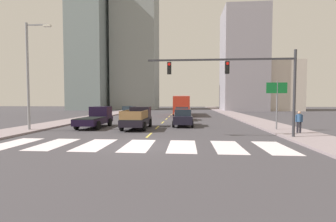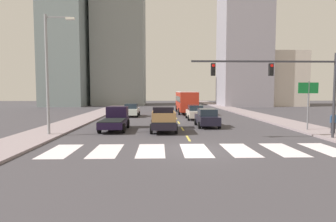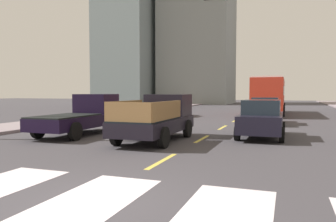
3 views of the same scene
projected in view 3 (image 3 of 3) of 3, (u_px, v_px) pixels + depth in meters
The scene contains 20 objects.
ground_plane at pixel (86, 203), 6.22m from camera, with size 160.00×160.00×0.00m, color #403C42.
sidewalk_left at pixel (94, 117), 26.90m from camera, with size 3.51×110.00×0.15m, color gray.
crosswalk_stripe_3 at pixel (86, 203), 6.22m from camera, with size 1.57×3.79×0.01m, color silver.
crosswalk_stripe_4 at pixel (222, 220), 5.36m from camera, with size 1.57×3.79×0.01m, color silver.
lane_dash_0 at pixel (162, 161), 9.98m from camera, with size 0.16×2.40×0.01m, color #DFC64B.
lane_dash_1 at pixel (202, 139), 14.68m from camera, with size 0.16×2.40×0.01m, color #DFC64B.
lane_dash_2 at pixel (223, 127), 19.38m from camera, with size 0.16×2.40×0.01m, color #DFC64B.
lane_dash_3 at pixel (235, 120), 24.08m from camera, with size 0.16×2.40×0.01m, color #DFC64B.
lane_dash_4 at pixel (244, 116), 28.78m from camera, with size 0.16×2.40×0.01m, color #DFC64B.
lane_dash_5 at pixel (250, 112), 33.48m from camera, with size 0.16×2.40×0.01m, color #DFC64B.
lane_dash_6 at pixel (254, 110), 38.18m from camera, with size 0.16×2.40×0.01m, color #DFC64B.
lane_dash_7 at pixel (258, 108), 42.88m from camera, with size 0.16×2.40×0.01m, color #DFC64B.
pickup_stakebed at pixel (159, 118), 14.43m from camera, with size 2.18×5.20×1.96m.
pickup_dark at pixel (83, 115), 16.36m from camera, with size 2.18×5.20×1.96m.
city_bus at pixel (270, 93), 30.56m from camera, with size 2.72×10.80×3.32m.
sedan_near_left at pixel (265, 111), 21.67m from camera, with size 2.02×4.40×1.72m.
sedan_near_right at pixel (262, 119), 15.11m from camera, with size 2.02×4.40×1.72m.
sedan_mid at pixel (170, 106), 28.07m from camera, with size 2.02×4.40×1.72m.
block_mid_left at pixel (129, 2), 58.79m from camera, with size 9.17×11.53×35.86m, color gray.
block_mid_right at pixel (198, 8), 58.93m from camera, with size 11.93×11.14×34.01m, color gray.
Camera 3 is at (3.50, -5.24, 2.08)m, focal length 35.57 mm.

